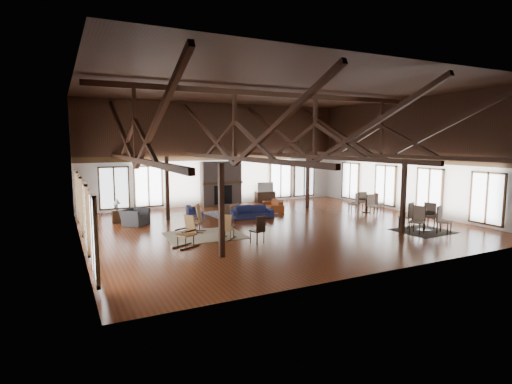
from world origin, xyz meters
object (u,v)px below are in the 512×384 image
sofa_navy_front (252,212)px  sofa_orange (273,205)px  coffee_table (239,206)px  cafe_table_near (424,218)px  cafe_table_far (367,203)px  armchair (135,217)px  tv_console (265,197)px  sofa_navy_left (194,212)px

sofa_navy_front → sofa_orange: 2.60m
coffee_table → cafe_table_near: (5.29, -7.36, 0.15)m
sofa_orange → cafe_table_near: size_ratio=0.87×
coffee_table → cafe_table_far: bearing=-35.2°
armchair → tv_console: (8.63, 3.79, -0.05)m
coffee_table → armchair: 5.48m
coffee_table → sofa_navy_front: bearing=-100.5°
cafe_table_far → armchair: bearing=170.1°
sofa_navy_front → cafe_table_near: (5.27, -5.81, 0.25)m
sofa_navy_front → armchair: bearing=-178.1°
cafe_table_near → tv_console: size_ratio=1.71×
coffee_table → cafe_table_near: cafe_table_near is taller
sofa_navy_front → coffee_table: (-0.02, 1.55, 0.10)m
cafe_table_far → tv_console: (-3.05, 5.83, -0.19)m
coffee_table → cafe_table_near: 9.07m
armchair → cafe_table_near: 12.61m
sofa_navy_left → coffee_table: sofa_navy_left is taller
sofa_navy_front → cafe_table_near: 7.85m
sofa_navy_left → tv_console: size_ratio=1.43×
cafe_table_near → tv_console: bearing=101.4°
sofa_orange → tv_console: tv_console is taller
tv_console → cafe_table_near: bearing=-78.6°
sofa_navy_left → cafe_table_near: (7.72, -7.35, 0.29)m
sofa_navy_front → cafe_table_far: (6.22, -1.23, 0.20)m
armchair → coffee_table: bearing=-41.5°
sofa_navy_left → coffee_table: bearing=-78.1°
sofa_navy_left → coffee_table: size_ratio=1.40×
armchair → cafe_table_near: bearing=-80.9°
sofa_navy_front → cafe_table_far: cafe_table_far is taller
sofa_navy_left → tv_console: 6.41m
sofa_navy_left → armchair: armchair is taller
sofa_navy_front → coffee_table: bearing=101.2°
sofa_navy_left → coffee_table: (2.43, 0.02, 0.14)m
sofa_orange → armchair: 7.57m
sofa_navy_left → tv_console: tv_console is taller
sofa_navy_front → sofa_navy_left: (-2.45, 1.53, -0.04)m
tv_console → sofa_navy_left: bearing=-151.3°
sofa_navy_front → coffee_table: sofa_navy_front is taller
sofa_navy_left → sofa_orange: 4.52m
sofa_navy_front → armchair: 5.52m
tv_console → armchair: bearing=-156.3°
coffee_table → armchair: bearing=176.4°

